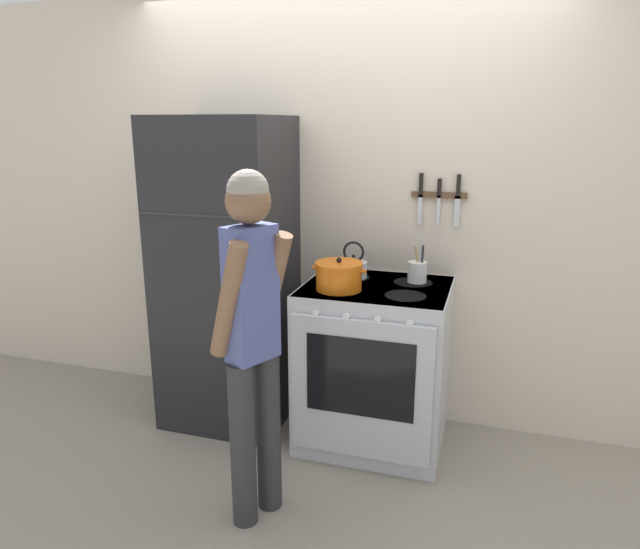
{
  "coord_description": "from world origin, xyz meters",
  "views": [
    {
      "loc": [
        0.89,
        -3.28,
        1.79
      ],
      "look_at": [
        0.02,
        -0.48,
        1.01
      ],
      "focal_mm": 32.0,
      "sensor_mm": 36.0,
      "label": 1
    }
  ],
  "objects": [
    {
      "name": "ground_plane",
      "position": [
        0.0,
        0.0,
        0.0
      ],
      "size": [
        14.0,
        14.0,
        0.0
      ],
      "primitive_type": "plane",
      "color": "gray"
    },
    {
      "name": "tea_kettle",
      "position": [
        0.14,
        -0.2,
        0.99
      ],
      "size": [
        0.2,
        0.16,
        0.21
      ],
      "color": "silver",
      "rests_on": "stove_range"
    },
    {
      "name": "dutch_oven_pot",
      "position": [
        0.12,
        -0.47,
        1.01
      ],
      "size": [
        0.3,
        0.25,
        0.18
      ],
      "color": "orange",
      "rests_on": "stove_range"
    },
    {
      "name": "wall_knife_strip",
      "position": [
        0.58,
        -0.02,
        1.4
      ],
      "size": [
        0.31,
        0.03,
        0.3
      ],
      "color": "brown"
    },
    {
      "name": "refrigerator",
      "position": [
        -0.61,
        -0.32,
        0.92
      ],
      "size": [
        0.71,
        0.66,
        1.83
      ],
      "color": "black",
      "rests_on": "ground_plane"
    },
    {
      "name": "stove_range",
      "position": [
        0.3,
        -0.36,
        0.47
      ],
      "size": [
        0.79,
        0.71,
        0.93
      ],
      "color": "silver",
      "rests_on": "ground_plane"
    },
    {
      "name": "utensil_jar",
      "position": [
        0.5,
        -0.19,
        0.99
      ],
      "size": [
        0.11,
        0.11,
        0.27
      ],
      "color": "silver",
      "rests_on": "stove_range"
    },
    {
      "name": "person",
      "position": [
        -0.08,
        -1.15,
        0.92
      ],
      "size": [
        0.35,
        0.39,
        1.61
      ],
      "rotation": [
        0.0,
        0.0,
        1.14
      ],
      "color": "#2D2D30",
      "rests_on": "ground_plane"
    },
    {
      "name": "wall_back",
      "position": [
        0.0,
        0.03,
        1.27
      ],
      "size": [
        10.0,
        0.06,
        2.55
      ],
      "color": "beige",
      "rests_on": "ground_plane"
    }
  ]
}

